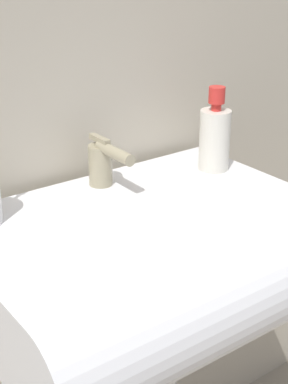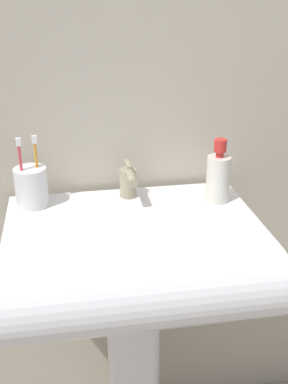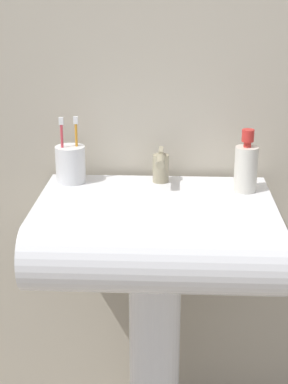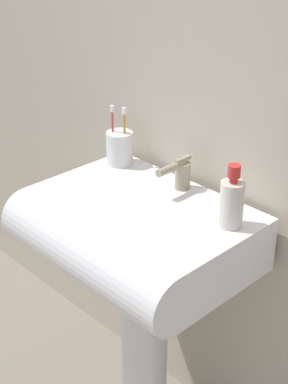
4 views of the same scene
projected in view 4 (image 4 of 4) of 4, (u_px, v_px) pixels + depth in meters
name	position (u px, v px, depth m)	size (l,w,h in m)	color
wall_back	(208.00, 54.00, 1.58)	(5.00, 0.05, 2.40)	#B7AD99
sink_pedestal	(145.00, 343.00, 1.83)	(0.14, 0.14, 0.68)	white
sink_basin	(130.00, 235.00, 1.60)	(0.61, 0.46, 0.16)	white
faucet	(180.00, 173.00, 1.65)	(0.04, 0.13, 0.10)	tan
toothbrush_cup	(120.00, 148.00, 1.81)	(0.08, 0.08, 0.19)	white
soap_bottle	(232.00, 202.00, 1.46)	(0.06, 0.06, 0.17)	silver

